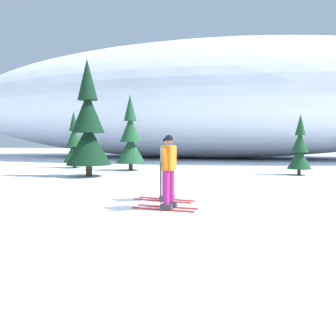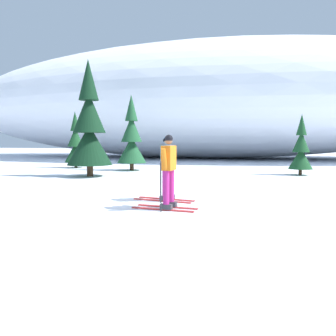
{
  "view_description": "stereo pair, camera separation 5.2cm",
  "coord_description": "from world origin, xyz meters",
  "px_view_note": "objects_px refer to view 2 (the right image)",
  "views": [
    {
      "loc": [
        3.76,
        -8.48,
        1.64
      ],
      "look_at": [
        1.61,
        -0.14,
        0.95
      ],
      "focal_mm": 36.04,
      "sensor_mm": 36.0,
      "label": 1
    },
    {
      "loc": [
        3.81,
        -8.47,
        1.64
      ],
      "look_at": [
        1.61,
        -0.14,
        0.95
      ],
      "focal_mm": 36.04,
      "sensor_mm": 36.0,
      "label": 2
    }
  ],
  "objects_px": {
    "skier_orange_jacket": "(168,170)",
    "skier_cyan_jacket": "(167,167)",
    "pine_tree_center_right": "(132,139)",
    "pine_tree_far_right": "(301,150)",
    "pine_tree_far_left": "(76,144)",
    "pine_tree_center_left": "(89,128)"
  },
  "relations": [
    {
      "from": "skier_orange_jacket",
      "to": "skier_cyan_jacket",
      "type": "relative_size",
      "value": 1.01
    },
    {
      "from": "skier_cyan_jacket",
      "to": "pine_tree_center_right",
      "type": "relative_size",
      "value": 0.42
    },
    {
      "from": "skier_cyan_jacket",
      "to": "pine_tree_far_right",
      "type": "height_order",
      "value": "pine_tree_far_right"
    },
    {
      "from": "skier_cyan_jacket",
      "to": "pine_tree_far_left",
      "type": "relative_size",
      "value": 0.52
    },
    {
      "from": "skier_orange_jacket",
      "to": "skier_cyan_jacket",
      "type": "distance_m",
      "value": 1.16
    },
    {
      "from": "pine_tree_center_left",
      "to": "skier_orange_jacket",
      "type": "bearing_deg",
      "value": -49.49
    },
    {
      "from": "skier_orange_jacket",
      "to": "pine_tree_center_left",
      "type": "relative_size",
      "value": 0.33
    },
    {
      "from": "pine_tree_center_left",
      "to": "skier_cyan_jacket",
      "type": "bearing_deg",
      "value": -45.82
    },
    {
      "from": "skier_orange_jacket",
      "to": "skier_cyan_jacket",
      "type": "height_order",
      "value": "skier_orange_jacket"
    },
    {
      "from": "pine_tree_center_right",
      "to": "pine_tree_far_right",
      "type": "height_order",
      "value": "pine_tree_center_right"
    },
    {
      "from": "pine_tree_center_left",
      "to": "pine_tree_far_left",
      "type": "bearing_deg",
      "value": 126.64
    },
    {
      "from": "pine_tree_far_left",
      "to": "pine_tree_center_right",
      "type": "height_order",
      "value": "pine_tree_center_right"
    },
    {
      "from": "pine_tree_far_left",
      "to": "pine_tree_center_left",
      "type": "height_order",
      "value": "pine_tree_center_left"
    },
    {
      "from": "skier_cyan_jacket",
      "to": "pine_tree_far_left",
      "type": "height_order",
      "value": "pine_tree_far_left"
    },
    {
      "from": "pine_tree_far_left",
      "to": "skier_cyan_jacket",
      "type": "bearing_deg",
      "value": -49.05
    },
    {
      "from": "skier_cyan_jacket",
      "to": "pine_tree_far_left",
      "type": "bearing_deg",
      "value": 130.95
    },
    {
      "from": "pine_tree_center_right",
      "to": "pine_tree_center_left",
      "type": "bearing_deg",
      "value": -101.13
    },
    {
      "from": "skier_orange_jacket",
      "to": "pine_tree_far_left",
      "type": "height_order",
      "value": "pine_tree_far_left"
    },
    {
      "from": "pine_tree_center_left",
      "to": "pine_tree_center_right",
      "type": "relative_size",
      "value": 1.27
    },
    {
      "from": "skier_orange_jacket",
      "to": "pine_tree_far_right",
      "type": "distance_m",
      "value": 10.38
    },
    {
      "from": "pine_tree_far_left",
      "to": "pine_tree_far_right",
      "type": "bearing_deg",
      "value": -5.6
    },
    {
      "from": "pine_tree_far_left",
      "to": "pine_tree_center_right",
      "type": "relative_size",
      "value": 0.82
    }
  ]
}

